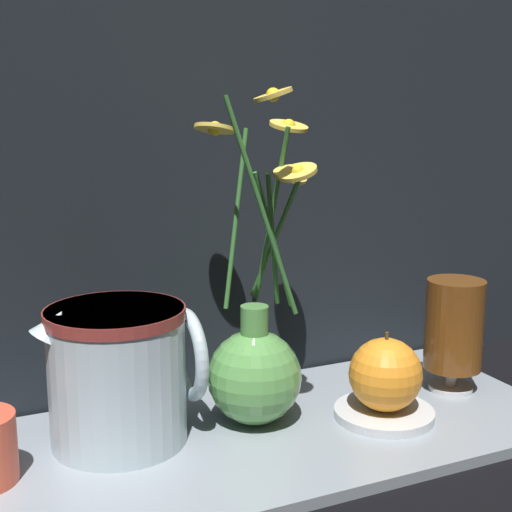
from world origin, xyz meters
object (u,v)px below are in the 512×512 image
object	(u,v)px
ceramic_pitcher	(120,369)
tea_glass	(454,327)
vase_with_flowers	(255,363)
orange_fruit	(385,374)

from	to	relation	value
ceramic_pitcher	tea_glass	world-z (taller)	ceramic_pitcher
vase_with_flowers	tea_glass	size ratio (longest dim) A/B	2.59
vase_with_flowers	ceramic_pitcher	xyz separation A→B (m)	(-0.15, 0.02, 0.01)
vase_with_flowers	orange_fruit	size ratio (longest dim) A/B	4.01
ceramic_pitcher	tea_glass	size ratio (longest dim) A/B	1.21
tea_glass	orange_fruit	bearing A→B (deg)	-164.46
vase_with_flowers	orange_fruit	bearing A→B (deg)	-20.74
orange_fruit	vase_with_flowers	bearing A→B (deg)	159.26
ceramic_pitcher	orange_fruit	distance (m)	0.29
tea_glass	orange_fruit	size ratio (longest dim) A/B	1.55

